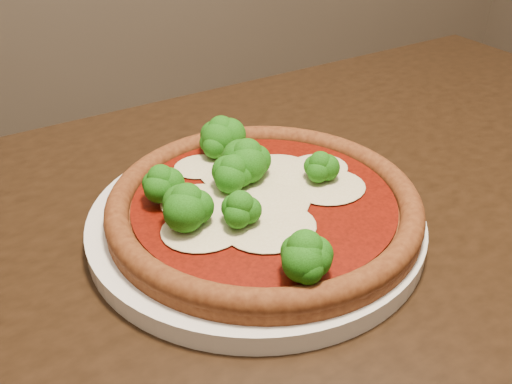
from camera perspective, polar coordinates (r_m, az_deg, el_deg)
name	(u,v)px	position (r m, az deg, el deg)	size (l,w,h in m)	color
dining_table	(332,340)	(0.57, 7.65, -14.44)	(1.25, 0.94, 0.75)	black
plate	(256,221)	(0.52, 0.00, -2.89)	(0.30, 0.30, 0.02)	silver
pizza	(259,199)	(0.50, 0.32, -0.70)	(0.28, 0.28, 0.06)	brown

